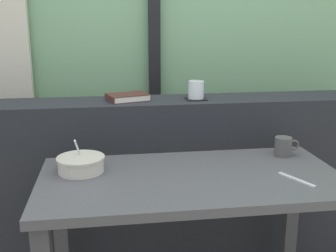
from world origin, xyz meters
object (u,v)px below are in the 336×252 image
Objects in this scene: coaster_square at (196,99)px; juice_glass at (196,91)px; breakfast_table at (191,202)px; fork_utensil at (296,180)px; closed_book at (127,97)px; soup_bowl at (81,164)px; ceramic_mug at (284,146)px.

juice_glass is (0.00, 0.00, 0.04)m from coaster_square.
fork_utensil reaches higher than breakfast_table.
closed_book reaches higher than coaster_square.
coaster_square is 0.04m from juice_glass.
soup_bowl is at bearing -116.72° from closed_book.
closed_book is at bearing 176.10° from juice_glass.
breakfast_table is 0.42m from fork_utensil.
closed_book is at bearing 63.28° from soup_bowl.
soup_bowl is at bearing 140.40° from fork_utensil.
ceramic_mug is at bearing 21.96° from breakfast_table.
juice_glass is 0.39× the size of closed_book.
ceramic_mug is (0.07, 0.29, 0.04)m from fork_utensil.
coaster_square is (0.12, 0.51, 0.32)m from breakfast_table.
juice_glass reaches higher than closed_book.
soup_bowl is (-0.55, -0.40, -0.22)m from juice_glass.
coaster_square is 0.34m from closed_book.
breakfast_table is 0.63m from juice_glass.
ceramic_mug reaches higher than breakfast_table.
ceramic_mug is at bearing -44.00° from juice_glass.
fork_utensil is at bearing -66.71° from coaster_square.
breakfast_table is at bearing 139.65° from fork_utensil.
breakfast_table is at bearing -13.95° from soup_bowl.
closed_book is at bearing 108.54° from fork_utensil.
coaster_square reaches higher than breakfast_table.
ceramic_mug is at bearing 51.26° from fork_utensil.
soup_bowl is (-0.43, 0.11, 0.14)m from breakfast_table.
juice_glass is 0.34m from closed_book.
fork_utensil is 0.30m from ceramic_mug.
breakfast_table is 0.52m from ceramic_mug.
breakfast_table is 10.54× the size of ceramic_mug.
ceramic_mug is (0.33, -0.32, -0.16)m from coaster_square.
coaster_square reaches higher than soup_bowl.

